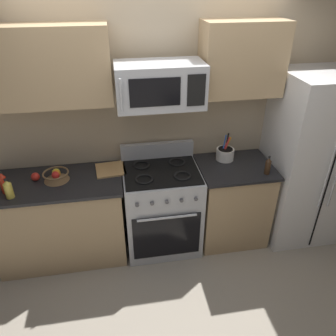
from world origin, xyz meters
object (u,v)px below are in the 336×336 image
(fruit_basket, at_px, (56,175))
(utensil_crock, at_px, (225,153))
(bottle_soy, at_px, (268,166))
(microwave, at_px, (160,85))
(refrigerator, at_px, (309,160))
(bottle_oil, at_px, (8,189))
(cutting_board, at_px, (111,169))
(range_oven, at_px, (162,208))
(apple_loose, at_px, (35,177))
(bottle_hot_sauce, at_px, (3,183))

(fruit_basket, bearing_deg, utensil_crock, 4.19)
(fruit_basket, bearing_deg, bottle_soy, -6.30)
(microwave, bearing_deg, bottle_soy, -12.37)
(refrigerator, xyz_separation_m, bottle_oil, (-2.93, -0.18, 0.08))
(refrigerator, xyz_separation_m, cutting_board, (-2.06, 0.14, 0.00))
(range_oven, height_order, bottle_soy, bottle_soy)
(apple_loose, distance_m, cutting_board, 0.70)
(apple_loose, bearing_deg, bottle_hot_sauce, -144.71)
(range_oven, xyz_separation_m, utensil_crock, (0.70, 0.15, 0.50))
(refrigerator, distance_m, bottle_oil, 2.94)
(apple_loose, bearing_deg, fruit_basket, -7.54)
(bottle_oil, bearing_deg, refrigerator, 3.45)
(refrigerator, height_order, microwave, microwave)
(range_oven, distance_m, utensil_crock, 0.87)
(refrigerator, relative_size, fruit_basket, 7.54)
(microwave, relative_size, bottle_oil, 4.00)
(bottle_oil, distance_m, bottle_hot_sauce, 0.10)
(range_oven, distance_m, cutting_board, 0.67)
(microwave, distance_m, cutting_board, 0.99)
(refrigerator, xyz_separation_m, bottle_soy, (-0.56, -0.18, 0.08))
(refrigerator, relative_size, bottle_oil, 9.67)
(refrigerator, height_order, utensil_crock, refrigerator)
(range_oven, relative_size, fruit_basket, 4.50)
(bottle_oil, bearing_deg, bottle_hot_sauce, 124.12)
(refrigerator, height_order, bottle_oil, refrigerator)
(range_oven, relative_size, bottle_oil, 5.77)
(bottle_soy, bearing_deg, bottle_hot_sauce, 177.99)
(bottle_hot_sauce, bearing_deg, microwave, 5.50)
(fruit_basket, bearing_deg, bottle_hot_sauce, -162.14)
(cutting_board, distance_m, bottle_oil, 0.93)
(utensil_crock, bearing_deg, range_oven, -167.75)
(microwave, bearing_deg, bottle_oil, -170.75)
(range_oven, bearing_deg, bottle_soy, -10.86)
(apple_loose, xyz_separation_m, bottle_hot_sauce, (-0.23, -0.16, 0.06))
(utensil_crock, bearing_deg, refrigerator, -10.94)
(apple_loose, bearing_deg, bottle_soy, -6.41)
(microwave, bearing_deg, refrigerator, -1.64)
(microwave, relative_size, fruit_basket, 3.12)
(utensil_crock, xyz_separation_m, fruit_basket, (-1.69, -0.12, -0.02))
(microwave, bearing_deg, fruit_basket, -179.98)
(bottle_oil, bearing_deg, cutting_board, 20.14)
(range_oven, bearing_deg, fruit_basket, 178.43)
(utensil_crock, height_order, bottle_oil, utensil_crock)
(range_oven, xyz_separation_m, refrigerator, (1.57, -0.02, 0.44))
(fruit_basket, relative_size, cutting_board, 0.85)
(bottle_hot_sauce, bearing_deg, utensil_crock, 7.01)
(refrigerator, relative_size, cutting_board, 6.39)
(utensil_crock, bearing_deg, apple_loose, -177.02)
(bottle_oil, bearing_deg, fruit_basket, 31.24)
(microwave, bearing_deg, apple_loose, 178.78)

